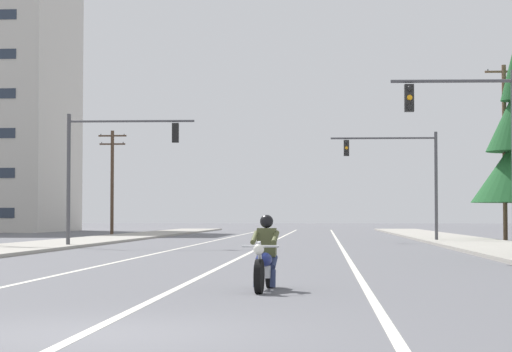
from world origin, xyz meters
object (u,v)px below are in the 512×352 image
(traffic_signal_near_right, at_px, (479,136))
(utility_pole_right_far, at_px, (505,149))
(traffic_signal_mid_right, at_px, (405,168))
(utility_pole_left_far, at_px, (112,178))
(traffic_signal_near_left, at_px, (106,158))
(motorcycle_with_rider, at_px, (265,260))

(traffic_signal_near_right, bearing_deg, utility_pole_right_far, 77.97)
(utility_pole_right_far, bearing_deg, traffic_signal_mid_right, -152.51)
(traffic_signal_near_right, height_order, utility_pole_left_far, utility_pole_left_far)
(traffic_signal_near_right, xyz_separation_m, traffic_signal_mid_right, (-0.50, 23.25, 0.12))
(traffic_signal_near_left, height_order, utility_pole_right_far, utility_pole_right_far)
(traffic_signal_near_right, relative_size, utility_pole_left_far, 0.76)
(motorcycle_with_rider, height_order, traffic_signal_near_right, traffic_signal_near_right)
(utility_pole_right_far, bearing_deg, utility_pole_left_far, 148.14)
(traffic_signal_near_left, bearing_deg, traffic_signal_mid_right, 36.25)
(motorcycle_with_rider, xyz_separation_m, traffic_signal_near_left, (-8.92, 25.88, 3.58))
(traffic_signal_mid_right, bearing_deg, utility_pole_right_far, 27.49)
(motorcycle_with_rider, xyz_separation_m, traffic_signal_near_right, (6.19, 13.34, 3.46))
(traffic_signal_near_left, xyz_separation_m, traffic_signal_mid_right, (14.61, 10.71, 0.00))
(motorcycle_with_rider, bearing_deg, utility_pole_left_far, 105.12)
(traffic_signal_mid_right, distance_m, utility_pole_left_far, 29.03)
(traffic_signal_near_left, relative_size, utility_pole_right_far, 0.60)
(motorcycle_with_rider, xyz_separation_m, utility_pole_right_far, (11.83, 39.78, 4.84))
(traffic_signal_near_left, xyz_separation_m, utility_pole_right_far, (20.74, 13.90, 1.27))
(motorcycle_with_rider, height_order, traffic_signal_near_left, traffic_signal_near_left)
(traffic_signal_near_right, distance_m, utility_pole_left_far, 48.34)
(traffic_signal_near_right, bearing_deg, utility_pole_left_far, 116.40)
(motorcycle_with_rider, distance_m, utility_pole_right_far, 41.78)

